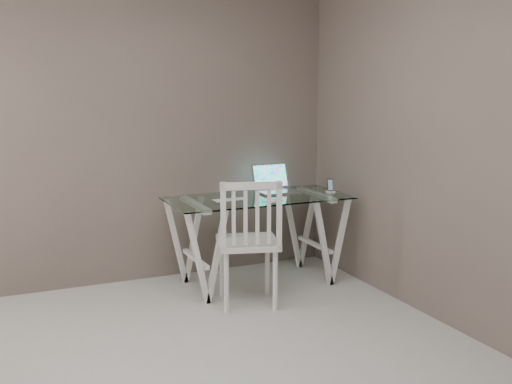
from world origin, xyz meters
TOP-DOWN VIEW (x-y plane):
  - room at (-0.06, 0.02)m, footprint 4.50×4.52m
  - desk at (1.15, 1.73)m, footprint 1.50×0.70m
  - chair at (0.86, 1.24)m, footprint 0.56×0.56m
  - laptop at (1.40, 1.92)m, footprint 0.34×0.32m
  - keyboard at (0.88, 1.69)m, footprint 0.28×0.12m
  - mouse at (1.15, 1.44)m, footprint 0.10×0.06m
  - phone_dock at (1.82, 1.68)m, footprint 0.06×0.06m

SIDE VIEW (x-z plane):
  - desk at x=1.15m, z-range 0.01..0.76m
  - chair at x=0.86m, z-range 0.05..1.04m
  - keyboard at x=0.88m, z-range 0.75..0.75m
  - mouse at x=1.15m, z-range 0.75..0.78m
  - phone_dock at x=1.82m, z-range 0.72..0.84m
  - laptop at x=1.40m, z-range 0.69..0.92m
  - room at x=-0.06m, z-range 0.36..3.07m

